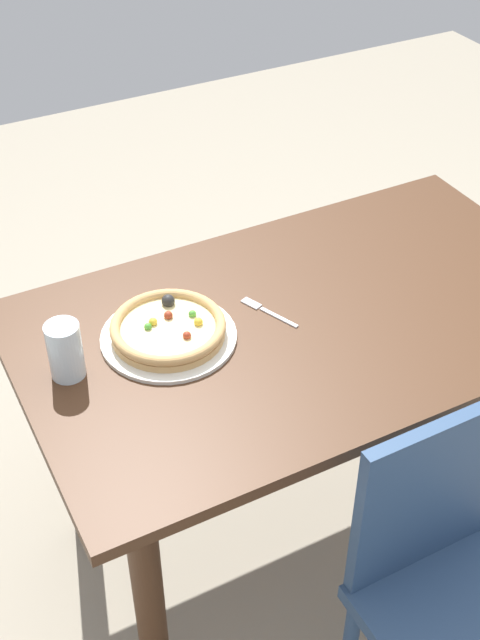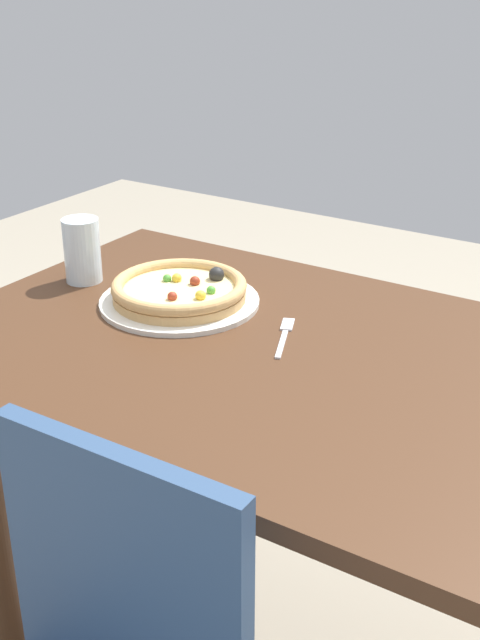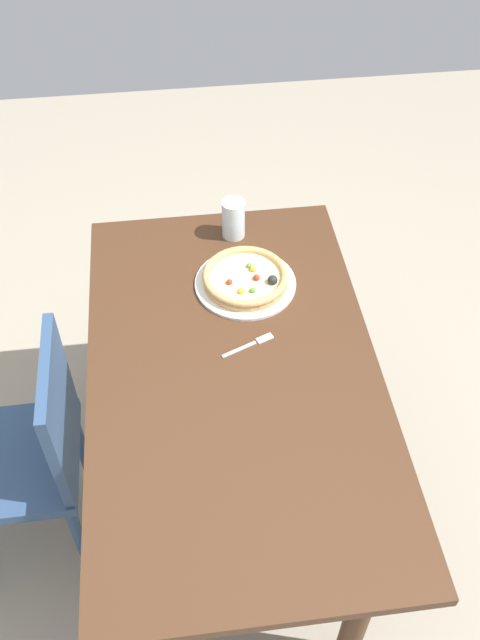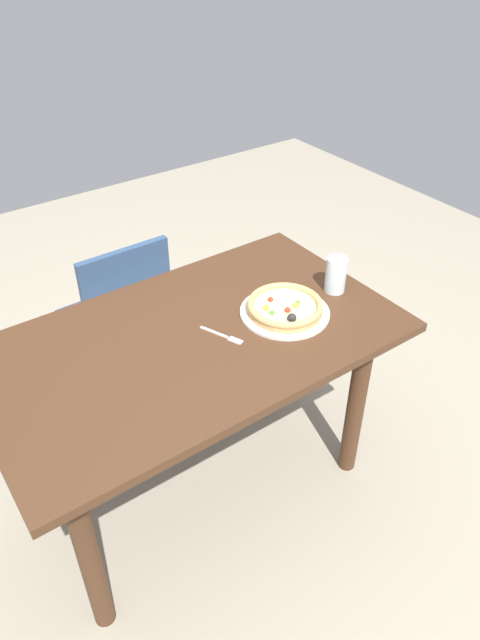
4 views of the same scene
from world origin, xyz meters
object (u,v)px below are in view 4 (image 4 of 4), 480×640
Objects in this scene: plate at (285,312)px; drinking_glass at (336,275)px; chair_near at (121,318)px; fork at (225,336)px; pizza at (285,307)px; dining_table at (195,365)px.

drinking_glass is at bearing -178.01° from plate.
chair_near is 0.83m from plate.
chair_near is at bearing 164.51° from fork.
drinking_glass is (-0.49, 0.00, 0.07)m from fork.
plate is 2.34× the size of drinking_glass.
chair_near is at bearing -64.61° from pizza.
drinking_glass is (-0.24, -0.01, 0.06)m from plate.
pizza reaches higher than plate.
dining_table is 5.20× the size of pizza.
fork is at bearing -83.41° from chair_near.
plate is at bearing -127.55° from pizza.
pizza is 0.25m from drinking_glass.
chair_near is 0.84m from pizza.
pizza reaches higher than dining_table.
pizza is at bearing 64.18° from fork.
pizza is (-0.33, 0.70, 0.33)m from chair_near.
drinking_glass reaches higher than pizza.
chair_near is at bearing -90.05° from dining_table.
drinking_glass is (-0.57, 0.69, 0.37)m from chair_near.
plate is (-0.33, 0.08, 0.13)m from dining_table.
chair_near is 0.97m from drinking_glass.
pizza reaches higher than fork.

